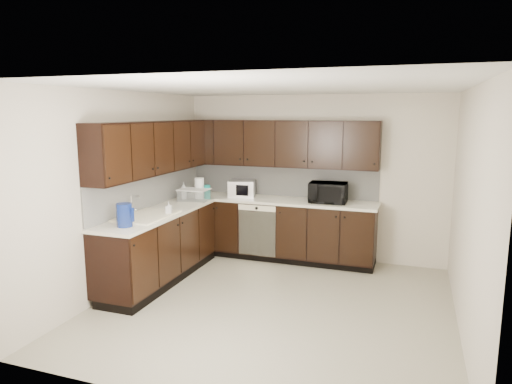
{
  "coord_description": "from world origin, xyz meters",
  "views": [
    {
      "loc": [
        1.47,
        -4.83,
        2.23
      ],
      "look_at": [
        -0.43,
        0.6,
        1.23
      ],
      "focal_mm": 32.0,
      "sensor_mm": 36.0,
      "label": 1
    }
  ],
  "objects_px": {
    "sink": "(146,221)",
    "toaster_oven": "(242,189)",
    "storage_bin": "(194,195)",
    "microwave": "(328,193)",
    "blue_pitcher": "(124,215)"
  },
  "relations": [
    {
      "from": "sink",
      "to": "storage_bin",
      "type": "xyz_separation_m",
      "value": [
        0.06,
        1.19,
        0.14
      ]
    },
    {
      "from": "microwave",
      "to": "blue_pitcher",
      "type": "height_order",
      "value": "microwave"
    },
    {
      "from": "toaster_oven",
      "to": "storage_bin",
      "type": "distance_m",
      "value": 0.77
    },
    {
      "from": "sink",
      "to": "storage_bin",
      "type": "distance_m",
      "value": 1.2
    },
    {
      "from": "blue_pitcher",
      "to": "storage_bin",
      "type": "bearing_deg",
      "value": 64.4
    },
    {
      "from": "toaster_oven",
      "to": "storage_bin",
      "type": "bearing_deg",
      "value": -150.21
    },
    {
      "from": "microwave",
      "to": "toaster_oven",
      "type": "height_order",
      "value": "microwave"
    },
    {
      "from": "microwave",
      "to": "toaster_oven",
      "type": "distance_m",
      "value": 1.36
    },
    {
      "from": "toaster_oven",
      "to": "sink",
      "type": "bearing_deg",
      "value": -123.25
    },
    {
      "from": "microwave",
      "to": "storage_bin",
      "type": "distance_m",
      "value": 1.98
    },
    {
      "from": "sink",
      "to": "toaster_oven",
      "type": "xyz_separation_m",
      "value": [
        0.63,
        1.72,
        0.18
      ]
    },
    {
      "from": "storage_bin",
      "to": "blue_pitcher",
      "type": "xyz_separation_m",
      "value": [
        -0.02,
        -1.7,
        0.05
      ]
    },
    {
      "from": "sink",
      "to": "microwave",
      "type": "bearing_deg",
      "value": 40.13
    },
    {
      "from": "sink",
      "to": "blue_pitcher",
      "type": "relative_size",
      "value": 3.04
    },
    {
      "from": "sink",
      "to": "storage_bin",
      "type": "height_order",
      "value": "sink"
    }
  ]
}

